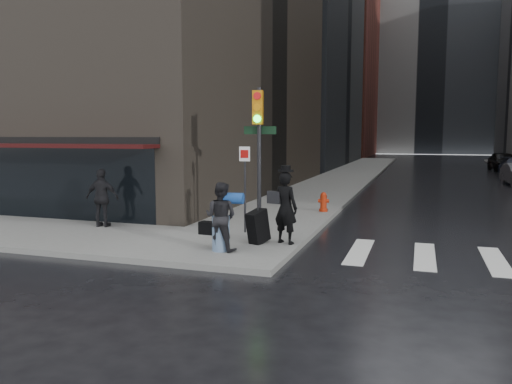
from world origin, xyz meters
TOP-DOWN VIEW (x-y plane):
  - ground at (0.00, 0.00)m, footprint 140.00×140.00m
  - sidewalk_left at (0.00, 27.00)m, footprint 4.00×50.00m
  - bldg_left_far at (-13.00, 62.00)m, footprint 22.00×20.00m
  - bldg_distant at (6.00, 78.00)m, footprint 40.00×12.00m
  - storefront at (-7.00, 1.90)m, footprint 8.40×1.11m
  - man_overcoat at (1.46, 0.62)m, footprint 1.36×0.96m
  - man_jeans at (0.30, -0.63)m, footprint 1.21×0.69m
  - man_greycoat at (-4.43, 1.23)m, footprint 1.11×0.57m
  - traffic_light at (0.48, 1.72)m, footprint 1.04×0.53m
  - fire_hydrant at (1.52, 6.50)m, footprint 0.41×0.32m
  - parked_car_4 at (11.53, 34.59)m, footprint 2.15×4.82m

SIDE VIEW (x-z plane):
  - ground at x=0.00m, z-range 0.00..0.00m
  - sidewalk_left at x=0.00m, z-range 0.00..0.15m
  - fire_hydrant at x=1.52m, z-range 0.11..0.84m
  - parked_car_4 at x=11.53m, z-range 0.00..1.61m
  - man_jeans at x=0.30m, z-range 0.15..1.85m
  - man_overcoat at x=1.46m, z-range -0.02..2.08m
  - man_greycoat at x=-4.43m, z-range 0.15..1.96m
  - storefront at x=-7.00m, z-range 0.41..3.24m
  - traffic_light at x=0.48m, z-range 0.76..4.94m
  - bldg_left_far at x=-13.00m, z-range 0.00..26.00m
  - bldg_distant at x=6.00m, z-range 0.00..32.00m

